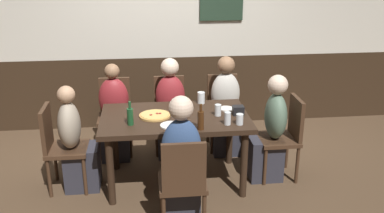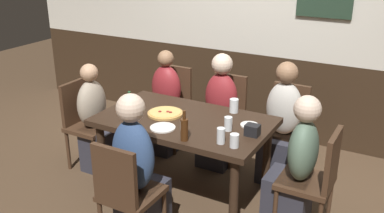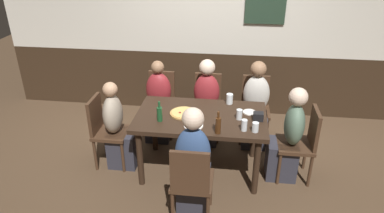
% 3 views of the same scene
% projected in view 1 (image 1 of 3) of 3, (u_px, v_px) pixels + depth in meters
% --- Properties ---
extents(ground_plane, '(12.00, 12.00, 0.00)m').
position_uv_depth(ground_plane, '(176.00, 181.00, 4.61)').
color(ground_plane, '#4C3826').
extents(wall_back, '(6.40, 0.13, 2.60)m').
position_uv_depth(wall_back, '(165.00, 30.00, 5.71)').
color(wall_back, '#332316').
rests_on(wall_back, ground_plane).
extents(dining_table, '(1.47, 0.88, 0.74)m').
position_uv_depth(dining_table, '(175.00, 124.00, 4.39)').
color(dining_table, black).
rests_on(dining_table, ground_plane).
extents(chair_mid_near, '(0.40, 0.40, 0.88)m').
position_uv_depth(chair_mid_near, '(183.00, 180.00, 3.64)').
color(chair_mid_near, '#422B1C').
rests_on(chair_mid_near, ground_plane).
extents(chair_head_east, '(0.40, 0.40, 0.88)m').
position_uv_depth(chair_head_east, '(285.00, 133.00, 4.56)').
color(chair_head_east, '#422B1C').
rests_on(chair_head_east, ground_plane).
extents(chair_head_west, '(0.40, 0.40, 0.88)m').
position_uv_depth(chair_head_west, '(59.00, 143.00, 4.32)').
color(chair_head_west, '#422B1C').
rests_on(chair_head_west, ground_plane).
extents(chair_mid_far, '(0.40, 0.40, 0.88)m').
position_uv_depth(chair_mid_far, '(170.00, 109.00, 5.24)').
color(chair_mid_far, '#422B1C').
rests_on(chair_mid_far, ground_plane).
extents(chair_right_far, '(0.40, 0.40, 0.88)m').
position_uv_depth(chair_right_far, '(223.00, 107.00, 5.31)').
color(chair_right_far, '#422B1C').
rests_on(chair_right_far, ground_plane).
extents(chair_left_far, '(0.40, 0.40, 0.88)m').
position_uv_depth(chair_left_far, '(115.00, 111.00, 5.17)').
color(chair_left_far, '#422B1C').
rests_on(chair_left_far, ground_plane).
extents(person_mid_near, '(0.34, 0.37, 1.20)m').
position_uv_depth(person_mid_near, '(181.00, 169.00, 3.79)').
color(person_mid_near, '#2D2D38').
rests_on(person_mid_near, ground_plane).
extents(person_head_east, '(0.37, 0.34, 1.13)m').
position_uv_depth(person_head_east, '(270.00, 135.00, 4.55)').
color(person_head_east, '#2D2D38').
rests_on(person_head_east, ground_plane).
extents(person_head_west, '(0.37, 0.34, 1.09)m').
position_uv_depth(person_head_west, '(76.00, 147.00, 4.36)').
color(person_head_west, '#2D2D38').
rests_on(person_head_west, ground_plane).
extents(person_mid_far, '(0.34, 0.37, 1.15)m').
position_uv_depth(person_mid_far, '(171.00, 114.00, 5.09)').
color(person_mid_far, '#2D2D38').
rests_on(person_mid_far, ground_plane).
extents(person_right_far, '(0.34, 0.37, 1.15)m').
position_uv_depth(person_right_far, '(226.00, 112.00, 5.16)').
color(person_right_far, '#2D2D38').
rests_on(person_right_far, ground_plane).
extents(person_left_far, '(0.34, 0.37, 1.10)m').
position_uv_depth(person_left_far, '(115.00, 119.00, 5.03)').
color(person_left_far, '#2D2D38').
rests_on(person_left_far, ground_plane).
extents(pizza, '(0.31, 0.31, 0.03)m').
position_uv_depth(pizza, '(155.00, 115.00, 4.34)').
color(pizza, tan).
rests_on(pizza, dining_table).
extents(pint_glass_pale, '(0.07, 0.07, 0.12)m').
position_uv_depth(pint_glass_pale, '(218.00, 111.00, 4.35)').
color(pint_glass_pale, silver).
rests_on(pint_glass_pale, dining_table).
extents(beer_glass_tall, '(0.08, 0.08, 0.12)m').
position_uv_depth(beer_glass_tall, '(201.00, 99.00, 4.70)').
color(beer_glass_tall, silver).
rests_on(beer_glass_tall, dining_table).
extents(pint_glass_amber, '(0.07, 0.07, 0.10)m').
position_uv_depth(pint_glass_amber, '(240.00, 120.00, 4.13)').
color(pint_glass_amber, silver).
rests_on(pint_glass_amber, dining_table).
extents(tumbler_short, '(0.06, 0.06, 0.12)m').
position_uv_depth(tumbler_short, '(228.00, 119.00, 4.13)').
color(tumbler_short, silver).
rests_on(tumbler_short, dining_table).
extents(beer_bottle_green, '(0.06, 0.06, 0.23)m').
position_uv_depth(beer_bottle_green, '(130.00, 116.00, 4.11)').
color(beer_bottle_green, '#194723').
rests_on(beer_bottle_green, dining_table).
extents(beer_bottle_brown, '(0.06, 0.06, 0.25)m').
position_uv_depth(beer_bottle_brown, '(201.00, 120.00, 4.01)').
color(beer_bottle_brown, '#42230F').
rests_on(beer_bottle_brown, dining_table).
extents(plate_white_large, '(0.21, 0.21, 0.01)m').
position_uv_depth(plate_white_large, '(171.00, 125.00, 4.11)').
color(plate_white_large, white).
rests_on(plate_white_large, dining_table).
extents(plate_white_small, '(0.15, 0.15, 0.01)m').
position_uv_depth(plate_white_small, '(226.00, 109.00, 4.54)').
color(plate_white_small, white).
rests_on(plate_white_small, dining_table).
extents(condiment_caddy, '(0.11, 0.09, 0.09)m').
position_uv_depth(condiment_caddy, '(238.00, 110.00, 4.38)').
color(condiment_caddy, black).
rests_on(condiment_caddy, dining_table).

